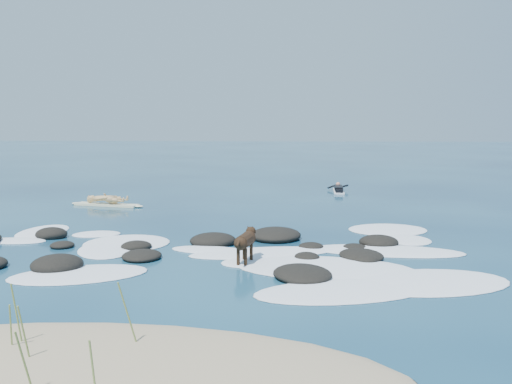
{
  "coord_description": "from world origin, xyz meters",
  "views": [
    {
      "loc": [
        2.8,
        -14.44,
        3.17
      ],
      "look_at": [
        1.66,
        4.0,
        0.9
      ],
      "focal_mm": 40.0,
      "sensor_mm": 36.0,
      "label": 1
    }
  ],
  "objects": [
    {
      "name": "ground",
      "position": [
        0.0,
        0.0,
        0.0
      ],
      "size": [
        160.0,
        160.0,
        0.0
      ],
      "primitive_type": "plane",
      "color": "#0A2642",
      "rests_on": "ground"
    },
    {
      "name": "reef_rocks",
      "position": [
        -1.21,
        -1.23,
        0.09
      ],
      "size": [
        12.19,
        6.92,
        0.46
      ],
      "color": "black",
      "rests_on": "ground"
    },
    {
      "name": "breaking_foam",
      "position": [
        2.14,
        -1.23,
        0.01
      ],
      "size": [
        12.8,
        8.69,
        0.12
      ],
      "color": "white",
      "rests_on": "ground"
    },
    {
      "name": "standing_surfer_rig",
      "position": [
        -4.19,
        6.6,
        0.69
      ],
      "size": [
        3.04,
        1.09,
        1.74
      ],
      "rotation": [
        0.0,
        0.0,
        -0.23
      ],
      "color": "beige",
      "rests_on": "ground"
    },
    {
      "name": "paddling_surfer_rig",
      "position": [
        4.96,
        11.5,
        0.13
      ],
      "size": [
        0.99,
        2.21,
        0.38
      ],
      "rotation": [
        0.0,
        0.0,
        1.53
      ],
      "color": "white",
      "rests_on": "ground"
    },
    {
      "name": "dog",
      "position": [
        1.8,
        -1.96,
        0.54
      ],
      "size": [
        0.5,
        1.27,
        0.82
      ],
      "rotation": [
        0.0,
        0.0,
        1.36
      ],
      "color": "black",
      "rests_on": "ground"
    }
  ]
}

